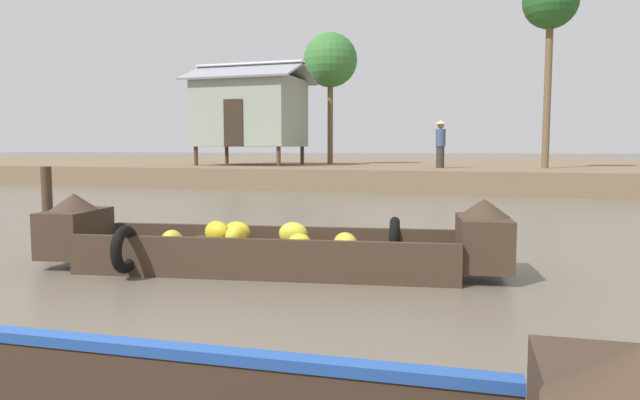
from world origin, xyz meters
name	(u,v)px	position (x,y,z in m)	size (l,w,h in m)	color
ground_plane	(373,219)	(0.00, 10.00, 0.00)	(300.00, 300.00, 0.00)	#665B4C
riverbank_strip	(450,170)	(0.00, 26.27, 0.36)	(160.00, 20.00, 0.71)	#756047
banana_boat	(266,246)	(-0.09, 4.85, 0.29)	(5.38, 2.21, 0.86)	#3D2D21
stilt_house_left	(250,111)	(-7.48, 20.38, 2.90)	(4.65, 3.54, 4.13)	#4C3826
palm_tree_near	(551,5)	(3.79, 20.04, 6.20)	(1.84, 1.84, 6.54)	brown
palm_tree_mid	(330,61)	(-4.79, 22.75, 5.13)	(2.31, 2.31, 5.61)	brown
vendor_person	(441,141)	(0.32, 19.16, 1.64)	(0.44, 0.44, 1.66)	#332D28
mooring_post	(48,209)	(-3.45, 5.12, 0.58)	(0.14, 0.14, 1.16)	#423323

